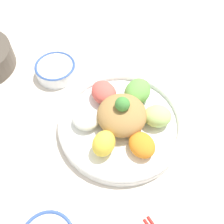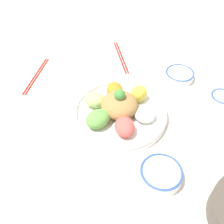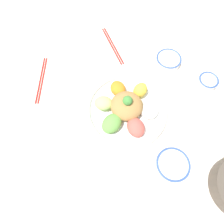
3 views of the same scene
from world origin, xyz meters
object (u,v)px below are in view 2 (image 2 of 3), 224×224
chopsticks_pair_near (121,57)px  chopsticks_pair_far (36,75)px  rice_bowl_blue (161,174)px  serving_spoon_main (47,135)px  sauce_bowl_dark (179,75)px  salad_platter (119,110)px  sauce_bowl_red (222,99)px

chopsticks_pair_near → chopsticks_pair_far: bearing=-81.1°
rice_bowl_blue → serving_spoon_main: size_ratio=1.12×
chopsticks_pair_near → chopsticks_pair_far: size_ratio=0.85×
serving_spoon_main → sauce_bowl_dark: bearing=21.7°
rice_bowl_blue → serving_spoon_main: rice_bowl_blue is taller
sauce_bowl_dark → chopsticks_pair_far: (0.32, -0.46, -0.01)m
sauce_bowl_dark → serving_spoon_main: (0.51, -0.21, -0.01)m
chopsticks_pair_far → rice_bowl_blue: bearing=-124.0°
chopsticks_pair_far → sauce_bowl_dark: bearing=-79.5°
rice_bowl_blue → chopsticks_pair_near: bearing=-134.6°
salad_platter → serving_spoon_main: bearing=-33.6°
rice_bowl_blue → chopsticks_pair_far: rice_bowl_blue is taller
sauce_bowl_red → sauce_bowl_dark: size_ratio=0.73×
chopsticks_pair_near → serving_spoon_main: size_ratio=1.76×
salad_platter → serving_spoon_main: (0.20, -0.13, -0.03)m
sauce_bowl_red → sauce_bowl_dark: sauce_bowl_red is taller
serving_spoon_main → chopsticks_pair_far: bearing=97.7°
rice_bowl_blue → sauce_bowl_red: bearing=175.6°
chopsticks_pair_near → serving_spoon_main: (0.49, 0.05, -0.00)m
sauce_bowl_dark → serving_spoon_main: size_ratio=1.06×
salad_platter → sauce_bowl_dark: salad_platter is taller
salad_platter → sauce_bowl_red: size_ratio=3.95×
sauce_bowl_dark → chopsticks_pair_near: bearing=-86.6°
chopsticks_pair_far → serving_spoon_main: bearing=-150.5°
sauce_bowl_dark → salad_platter: bearing=-14.0°
salad_platter → chopsticks_pair_near: 0.35m
sauce_bowl_red → rice_bowl_blue: (0.38, -0.03, -0.00)m
salad_platter → sauce_bowl_dark: 0.31m
sauce_bowl_red → chopsticks_pair_near: (-0.03, -0.45, -0.02)m
chopsticks_pair_near → sauce_bowl_dark: bearing=45.8°
sauce_bowl_red → chopsticks_pair_near: 0.45m
chopsticks_pair_near → rice_bowl_blue: bearing=-2.2°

